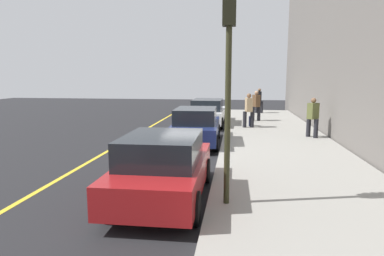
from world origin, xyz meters
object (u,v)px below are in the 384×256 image
(parked_car_navy, at_px, (196,126))
(pedestrian_olive_coat, at_px, (313,116))
(pedestrian_black_coat, at_px, (259,100))
(pedestrian_tan_coat, at_px, (249,109))
(parked_car_white, at_px, (208,112))
(rolling_suitcase, at_px, (251,121))
(parked_car_red, at_px, (163,167))
(pedestrian_brown_coat, at_px, (256,105))
(traffic_light_pole, at_px, (229,62))

(parked_car_navy, distance_m, pedestrian_olive_coat, 5.15)
(pedestrian_black_coat, height_order, pedestrian_tan_coat, pedestrian_black_coat)
(pedestrian_black_coat, bearing_deg, parked_car_white, 150.66)
(parked_car_navy, height_order, pedestrian_black_coat, pedestrian_black_coat)
(pedestrian_olive_coat, bearing_deg, pedestrian_tan_coat, 46.20)
(parked_car_navy, bearing_deg, rolling_suitcase, -28.05)
(parked_car_white, relative_size, pedestrian_tan_coat, 2.66)
(parked_car_red, relative_size, pedestrian_tan_coat, 2.33)
(parked_car_white, bearing_deg, pedestrian_black_coat, -29.34)
(pedestrian_tan_coat, relative_size, rolling_suitcase, 2.02)
(pedestrian_tan_coat, height_order, rolling_suitcase, pedestrian_tan_coat)
(pedestrian_tan_coat, distance_m, rolling_suitcase, 0.87)
(pedestrian_black_coat, xyz_separation_m, pedestrian_tan_coat, (-7.28, 1.00, -0.01))
(pedestrian_brown_coat, relative_size, traffic_light_pole, 0.42)
(pedestrian_black_coat, bearing_deg, parked_car_navy, 163.89)
(parked_car_red, xyz_separation_m, pedestrian_black_coat, (17.61, -3.23, 0.35))
(parked_car_red, bearing_deg, pedestrian_olive_coat, -32.21)
(parked_car_navy, distance_m, parked_car_white, 5.51)
(pedestrian_black_coat, relative_size, pedestrian_tan_coat, 1.01)
(pedestrian_tan_coat, xyz_separation_m, traffic_light_pole, (-10.75, 0.80, 1.96))
(pedestrian_brown_coat, relative_size, pedestrian_tan_coat, 1.01)
(pedestrian_black_coat, relative_size, rolling_suitcase, 2.04)
(pedestrian_tan_coat, relative_size, traffic_light_pole, 0.41)
(traffic_light_pole, bearing_deg, pedestrian_black_coat, -5.69)
(parked_car_white, distance_m, rolling_suitcase, 2.62)
(pedestrian_brown_coat, bearing_deg, pedestrian_black_coat, -5.88)
(pedestrian_olive_coat, distance_m, traffic_light_pole, 9.11)
(pedestrian_brown_coat, bearing_deg, parked_car_white, 114.30)
(pedestrian_black_coat, relative_size, traffic_light_pole, 0.42)
(pedestrian_olive_coat, xyz_separation_m, rolling_suitcase, (3.07, 2.51, -0.66))
(parked_car_white, distance_m, pedestrian_black_coat, 6.65)
(pedestrian_olive_coat, bearing_deg, parked_car_navy, 106.56)
(pedestrian_olive_coat, relative_size, rolling_suitcase, 1.97)
(traffic_light_pole, xyz_separation_m, rolling_suitcase, (11.26, -0.95, -2.64))
(parked_car_red, relative_size, pedestrian_olive_coat, 2.39)
(parked_car_white, relative_size, pedestrian_brown_coat, 2.63)
(parked_car_red, bearing_deg, pedestrian_tan_coat, -12.20)
(parked_car_navy, relative_size, pedestrian_tan_coat, 2.45)
(pedestrian_brown_coat, height_order, rolling_suitcase, pedestrian_brown_coat)
(pedestrian_brown_coat, distance_m, rolling_suitcase, 2.37)
(parked_car_navy, height_order, pedestrian_brown_coat, pedestrian_brown_coat)
(pedestrian_brown_coat, bearing_deg, parked_car_red, 168.06)
(parked_car_red, relative_size, pedestrian_brown_coat, 2.30)
(rolling_suitcase, bearing_deg, traffic_light_pole, 175.16)
(traffic_light_pole, bearing_deg, parked_car_red, 73.99)
(parked_car_white, bearing_deg, pedestrian_brown_coat, -65.70)
(parked_car_red, distance_m, traffic_light_pole, 2.74)
(parked_car_navy, relative_size, pedestrian_black_coat, 2.43)
(parked_car_navy, xyz_separation_m, parked_car_white, (5.51, -0.01, 0.00))
(pedestrian_tan_coat, height_order, traffic_light_pole, traffic_light_pole)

